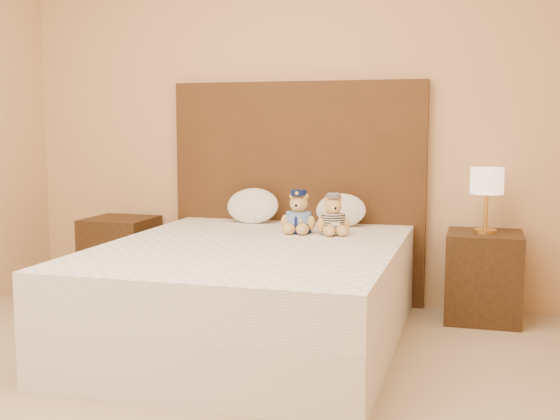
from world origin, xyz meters
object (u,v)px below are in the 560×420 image
object	(u,v)px
nightstand_left	(121,256)
pillow_right	(341,209)
bed	(251,293)
lamp	(487,184)
teddy_prisoner	(333,215)
pillow_left	(253,204)
teddy_police	(299,212)
nightstand_right	(484,276)

from	to	relation	value
nightstand_left	pillow_right	xyz separation A→B (m)	(1.59, 0.03, 0.39)
bed	lamp	world-z (taller)	lamp
teddy_prisoner	pillow_left	distance (m)	0.73
teddy_police	pillow_left	xyz separation A→B (m)	(-0.41, 0.36, -0.00)
pillow_left	teddy_police	bearing A→B (deg)	-40.90
nightstand_left	nightstand_right	xyz separation A→B (m)	(2.50, 0.00, 0.00)
nightstand_right	pillow_left	size ratio (longest dim) A/B	1.53
teddy_prisoner	pillow_right	size ratio (longest dim) A/B	0.73
pillow_right	teddy_prisoner	bearing A→B (deg)	-86.33
nightstand_left	teddy_prisoner	world-z (taller)	teddy_prisoner
nightstand_left	teddy_prisoner	size ratio (longest dim) A/B	2.30
lamp	teddy_police	world-z (taller)	lamp
teddy_police	pillow_right	size ratio (longest dim) A/B	0.79
lamp	teddy_prisoner	bearing A→B (deg)	-159.25
nightstand_right	pillow_left	bearing A→B (deg)	178.86
bed	lamp	xyz separation A→B (m)	(1.25, 0.80, 0.57)
pillow_right	bed	bearing A→B (deg)	-112.40
teddy_police	pillow_left	distance (m)	0.55
bed	lamp	size ratio (longest dim) A/B	5.00
nightstand_left	teddy_police	distance (m)	1.49
lamp	teddy_police	bearing A→B (deg)	-163.42
lamp	bed	bearing A→B (deg)	-147.38
bed	pillow_right	bearing A→B (deg)	67.60
pillow_right	teddy_police	bearing A→B (deg)	-118.24
bed	teddy_prisoner	size ratio (longest dim) A/B	8.35
teddy_prisoner	pillow_left	bearing A→B (deg)	125.68
teddy_prisoner	nightstand_left	bearing A→B (deg)	144.12
lamp	teddy_police	distance (m)	1.16
nightstand_left	pillow_left	bearing A→B (deg)	1.74
bed	teddy_prisoner	distance (m)	0.71
lamp	pillow_right	distance (m)	0.93
bed	nightstand_right	xyz separation A→B (m)	(1.25, 0.80, -0.00)
nightstand_right	bed	bearing A→B (deg)	-147.38
teddy_police	pillow_right	distance (m)	0.41
bed	pillow_left	xyz separation A→B (m)	(-0.26, 0.83, 0.40)
bed	pillow_right	distance (m)	0.98
lamp	nightstand_right	bearing A→B (deg)	0.00
nightstand_right	lamp	bearing A→B (deg)	180.00
nightstand_right	teddy_prisoner	world-z (taller)	teddy_prisoner
nightstand_left	nightstand_right	distance (m)	2.50
pillow_right	nightstand_right	bearing A→B (deg)	-1.89
teddy_prisoner	pillow_left	xyz separation A→B (m)	(-0.63, 0.37, 0.01)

